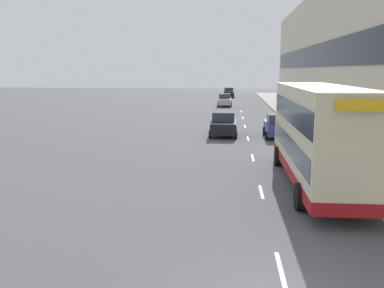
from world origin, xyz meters
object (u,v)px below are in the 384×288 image
(car_1, at_px, (229,93))
(litter_bin, at_px, (383,184))
(car_0, at_px, (225,100))
(car_3, at_px, (223,124))
(car_2, at_px, (278,126))
(double_decker_bus_near, at_px, (319,134))
(pedestrian_1, at_px, (342,143))

(car_1, height_order, litter_bin, car_1)
(car_0, height_order, car_3, car_3)
(litter_bin, bearing_deg, car_3, 111.76)
(car_2, bearing_deg, litter_bin, -81.46)
(car_2, xyz_separation_m, car_3, (-4.04, 0.41, 0.03))
(double_decker_bus_near, distance_m, pedestrian_1, 6.22)
(car_3, bearing_deg, pedestrian_1, 128.92)
(double_decker_bus_near, height_order, car_2, double_decker_bus_near)
(car_1, bearing_deg, pedestrian_1, 96.82)
(car_1, xyz_separation_m, litter_bin, (6.17, -62.28, -0.22))
(car_1, xyz_separation_m, car_3, (-0.21, -46.29, 0.00))
(car_0, height_order, car_1, car_1)
(pedestrian_1, bearing_deg, double_decker_bus_near, -113.63)
(car_0, bearing_deg, litter_bin, 98.80)
(double_decker_bus_near, distance_m, car_1, 60.36)
(double_decker_bus_near, xyz_separation_m, pedestrian_1, (2.43, 5.56, -1.34))
(car_1, height_order, car_3, car_3)
(pedestrian_1, relative_size, litter_bin, 1.50)
(car_2, xyz_separation_m, litter_bin, (2.34, -15.58, -0.20))
(pedestrian_1, bearing_deg, car_2, 108.77)
(car_1, relative_size, car_2, 1.09)
(car_3, bearing_deg, car_2, 174.24)
(car_2, distance_m, litter_bin, 15.76)
(car_0, relative_size, car_3, 1.05)
(double_decker_bus_near, relative_size, car_0, 2.71)
(double_decker_bus_near, distance_m, litter_bin, 3.35)
(double_decker_bus_near, distance_m, car_3, 14.63)
(car_1, relative_size, car_3, 1.12)
(car_2, bearing_deg, car_3, 174.24)
(double_decker_bus_near, relative_size, litter_bin, 10.76)
(car_2, distance_m, car_3, 4.06)
(car_0, xyz_separation_m, car_1, (0.48, 19.28, 0.04))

